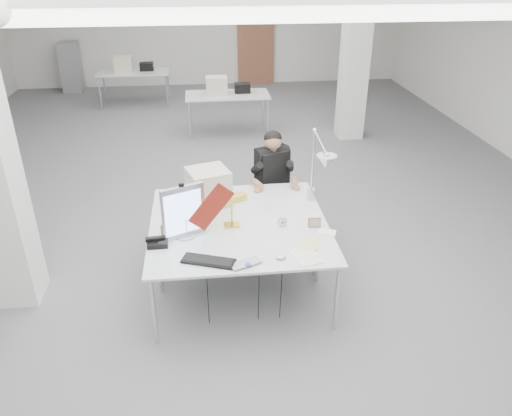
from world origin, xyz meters
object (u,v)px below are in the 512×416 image
(desk_main, at_px, (243,247))
(seated_person, at_px, (273,166))
(desk_phone, at_px, (158,243))
(office_chair, at_px, (272,191))
(laptop, at_px, (248,266))
(architect_lamp, at_px, (318,167))
(monitor, at_px, (183,212))
(beige_monitor, at_px, (209,187))
(bankers_lamp, at_px, (232,212))

(desk_main, distance_m, seated_person, 1.64)
(desk_main, distance_m, desk_phone, 0.80)
(office_chair, relative_size, seated_person, 1.13)
(laptop, height_order, architect_lamp, architect_lamp)
(seated_person, height_order, monitor, seated_person)
(beige_monitor, bearing_deg, monitor, -127.52)
(desk_main, relative_size, seated_person, 1.90)
(seated_person, bearing_deg, desk_main, -130.65)
(seated_person, relative_size, monitor, 1.77)
(monitor, height_order, beige_monitor, monitor)
(architect_lamp, bearing_deg, seated_person, 89.14)
(office_chair, relative_size, laptop, 3.72)
(architect_lamp, bearing_deg, desk_phone, 176.57)
(office_chair, bearing_deg, laptop, -126.59)
(desk_phone, distance_m, beige_monitor, 0.98)
(monitor, xyz_separation_m, bankers_lamp, (0.47, 0.15, -0.11))
(laptop, distance_m, desk_phone, 0.94)
(beige_monitor, height_order, architect_lamp, architect_lamp)
(desk_phone, bearing_deg, architect_lamp, 17.02)
(desk_main, relative_size, architect_lamp, 1.83)
(seated_person, bearing_deg, bankers_lamp, -139.21)
(desk_main, bearing_deg, beige_monitor, 107.02)
(desk_main, distance_m, bankers_lamp, 0.44)
(desk_main, bearing_deg, monitor, 155.43)
(office_chair, xyz_separation_m, bankers_lamp, (-0.58, -1.20, 0.37))
(office_chair, bearing_deg, seated_person, -112.54)
(bankers_lamp, distance_m, desk_phone, 0.79)
(monitor, xyz_separation_m, architect_lamp, (1.39, 0.41, 0.23))
(monitor, relative_size, desk_phone, 2.78)
(office_chair, height_order, desk_phone, office_chair)
(office_chair, bearing_deg, beige_monitor, -162.42)
(bankers_lamp, height_order, beige_monitor, beige_monitor)
(desk_phone, xyz_separation_m, beige_monitor, (0.51, 0.82, 0.17))
(bankers_lamp, relative_size, desk_phone, 1.61)
(bankers_lamp, xyz_separation_m, architect_lamp, (0.92, 0.26, 0.34))
(desk_phone, distance_m, architect_lamp, 1.80)
(bankers_lamp, bearing_deg, seated_person, 39.71)
(seated_person, height_order, architect_lamp, architect_lamp)
(laptop, height_order, desk_phone, desk_phone)
(seated_person, distance_m, bankers_lamp, 1.29)
(laptop, xyz_separation_m, beige_monitor, (-0.30, 1.29, 0.19))
(beige_monitor, bearing_deg, seated_person, 20.79)
(office_chair, distance_m, laptop, 2.03)
(architect_lamp, bearing_deg, monitor, 174.67)
(laptop, bearing_deg, office_chair, 52.65)
(office_chair, xyz_separation_m, desk_phone, (-1.30, -1.49, 0.24))
(desk_main, relative_size, desk_phone, 9.36)
(monitor, relative_size, bankers_lamp, 1.72)
(laptop, xyz_separation_m, architect_lamp, (0.83, 1.01, 0.48))
(seated_person, height_order, laptop, seated_person)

